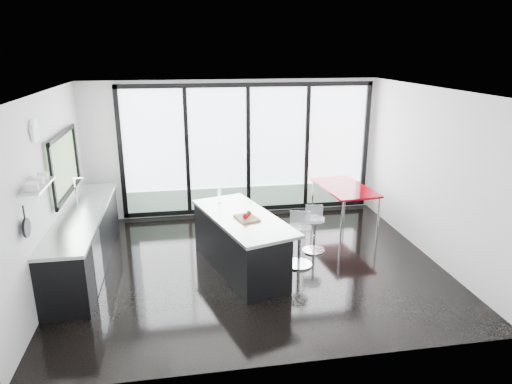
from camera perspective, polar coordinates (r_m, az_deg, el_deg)
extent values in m
cube|color=black|center=(7.57, -0.37, -9.04)|extent=(6.00, 5.00, 0.00)
cube|color=white|center=(6.79, -0.42, 12.56)|extent=(6.00, 5.00, 0.00)
cube|color=silver|center=(9.46, -2.84, 5.40)|extent=(6.00, 0.00, 2.80)
cube|color=white|center=(9.47, -1.00, 5.43)|extent=(5.00, 0.02, 2.50)
cube|color=gray|center=(9.70, -0.94, -0.57)|extent=(5.00, 0.02, 0.44)
cube|color=black|center=(9.33, -8.61, 5.05)|extent=(0.08, 0.04, 2.50)
cube|color=black|center=(9.43, -0.97, 5.38)|extent=(0.08, 0.04, 2.50)
cube|color=black|center=(9.69, 6.39, 5.61)|extent=(0.08, 0.04, 2.50)
cube|color=silver|center=(4.76, 4.48, -7.28)|extent=(6.00, 0.00, 2.80)
cube|color=silver|center=(7.23, -24.56, -0.07)|extent=(0.00, 5.00, 2.80)
cube|color=#709061|center=(8.02, -23.00, 3.24)|extent=(0.02, 1.60, 0.90)
cube|color=#AAADAF|center=(6.32, -25.66, 0.71)|extent=(0.25, 0.80, 0.03)
cylinder|color=white|center=(6.74, -25.95, 6.90)|extent=(0.04, 0.30, 0.30)
cylinder|color=black|center=(6.10, -26.77, -4.01)|extent=(0.03, 0.24, 0.24)
cube|color=silver|center=(8.08, 21.12, 2.09)|extent=(0.00, 5.00, 2.80)
cube|color=black|center=(7.84, -20.66, -5.80)|extent=(0.65, 3.20, 0.87)
cube|color=#AAADAF|center=(7.68, -21.03, -2.64)|extent=(0.69, 3.24, 0.05)
cube|color=#AAADAF|center=(8.14, -20.39, -1.44)|extent=(0.45, 0.48, 0.06)
cylinder|color=silver|center=(8.10, -21.62, 0.15)|extent=(0.02, 0.02, 0.44)
cube|color=#AAADAF|center=(7.11, -19.21, -8.20)|extent=(0.03, 0.60, 0.80)
cube|color=black|center=(7.28, -2.18, -6.56)|extent=(1.31, 2.24, 0.84)
cube|color=#AAADAF|center=(7.14, -1.66, -3.20)|extent=(1.51, 2.35, 0.05)
cube|color=tan|center=(7.00, -1.16, -3.28)|extent=(0.39, 0.45, 0.03)
sphere|color=#9C000E|center=(6.92, -1.35, -3.03)|extent=(0.11, 0.11, 0.09)
sphere|color=brown|center=(7.05, -0.91, -2.67)|extent=(0.10, 0.10, 0.08)
cylinder|color=silver|center=(7.68, -4.60, -0.48)|extent=(0.08, 0.08, 0.27)
cylinder|color=silver|center=(7.44, 5.42, -6.72)|extent=(0.54, 0.54, 0.68)
cylinder|color=silver|center=(7.98, 7.29, -5.31)|extent=(0.45, 0.45, 0.62)
cube|color=#7F000B|center=(9.21, 10.89, -1.73)|extent=(1.00, 1.57, 0.80)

